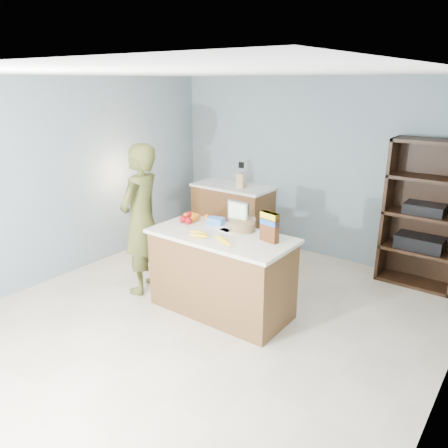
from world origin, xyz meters
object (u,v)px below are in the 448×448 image
Objects in this scene: counter_peninsula at (221,276)px; cereal_box at (270,225)px; person at (141,220)px; tv at (238,212)px; shelving_unit at (424,217)px.

cereal_box reaches higher than counter_peninsula.
counter_peninsula is 1.17m from person.
counter_peninsula is at bearing 83.80° from person.
cereal_box is at bearing -22.18° from tv.
person is 6.31× the size of tv.
person is (-1.07, -0.14, 0.47)m from counter_peninsula.
tv is 0.57m from cereal_box.
tv is (-1.56, -1.72, 0.19)m from shelving_unit.
tv is 0.93× the size of cereal_box.
shelving_unit is 3.41m from person.
shelving_unit is at bearing 61.89° from cereal_box.
person reaches higher than cereal_box.
shelving_unit is (1.55, 2.05, 0.45)m from counter_peninsula.
counter_peninsula is 0.72m from tv.
counter_peninsula is 0.88× the size of person.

